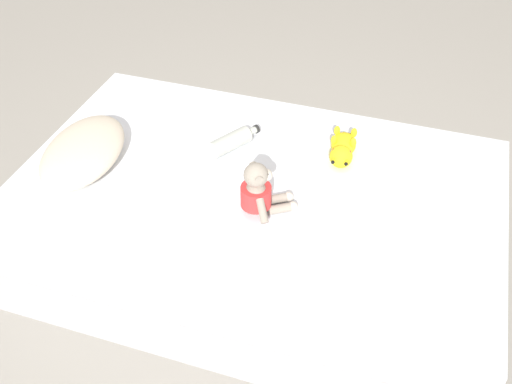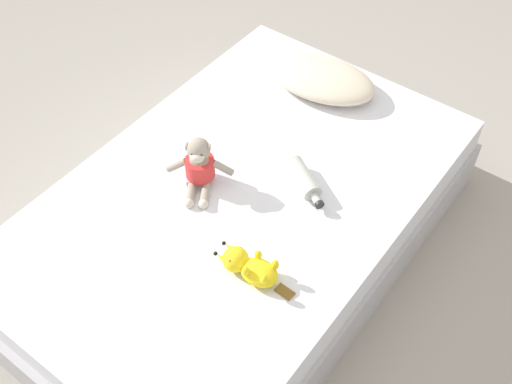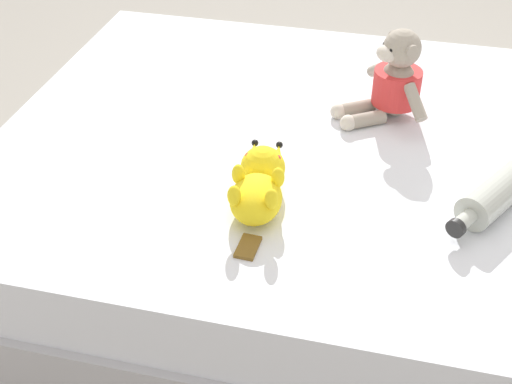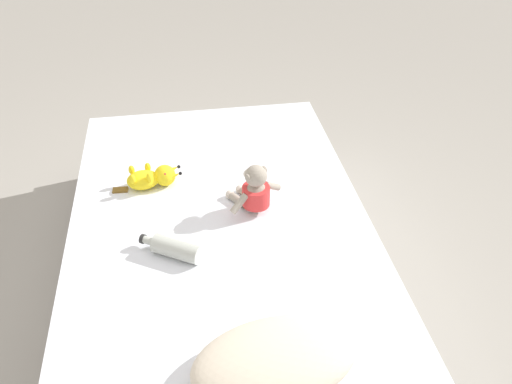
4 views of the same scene
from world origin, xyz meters
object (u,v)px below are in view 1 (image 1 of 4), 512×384
at_px(bed, 257,219).
at_px(plush_yellow_creature, 343,149).
at_px(glass_bottle, 231,141).
at_px(plush_monkey, 259,192).
at_px(pillow, 83,151).

bearing_deg(bed, plush_yellow_creature, -46.87).
bearing_deg(glass_bottle, plush_monkey, -145.59).
xyz_separation_m(bed, plush_monkey, (-0.16, -0.06, 0.31)).
bearing_deg(plush_monkey, glass_bottle, 34.41).
xyz_separation_m(bed, plush_yellow_creature, (0.29, -0.31, 0.26)).
distance_m(plush_yellow_creature, glass_bottle, 0.50).
bearing_deg(glass_bottle, pillow, 116.79).
bearing_deg(plush_yellow_creature, glass_bottle, 100.22).
height_order(pillow, plush_monkey, plush_monkey).
height_order(pillow, glass_bottle, pillow).
height_order(bed, glass_bottle, glass_bottle).
height_order(plush_monkey, glass_bottle, plush_monkey).
relative_size(bed, pillow, 3.63).
height_order(plush_yellow_creature, glass_bottle, plush_yellow_creature).
bearing_deg(bed, glass_bottle, 42.97).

